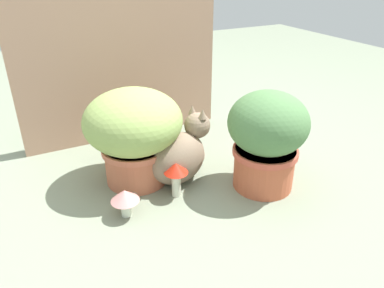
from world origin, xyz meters
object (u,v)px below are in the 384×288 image
Objects in this scene: grass_planter at (134,131)px; cat at (181,154)px; mushroom_ornament_red at (175,173)px; mushroom_ornament_pink at (125,197)px; leafy_planter at (267,137)px.

grass_planter is 1.02× the size of cat.
mushroom_ornament_red is at bearing -125.41° from cat.
grass_planter is at bearing 60.99° from mushroom_ornament_pink.
mushroom_ornament_red is (-0.35, 0.10, -0.12)m from leafy_planter.
cat is at bearing -27.23° from grass_planter.
grass_planter is 2.71× the size of mushroom_ornament_red.
grass_planter is 3.63× the size of mushroom_ornament_pink.
cat is 3.55× the size of mushroom_ornament_pink.
grass_planter is 0.22m from cat.
mushroom_ornament_red is 1.34× the size of mushroom_ornament_pink.
grass_planter reaches higher than mushroom_ornament_red.
leafy_planter reaches higher than cat.
mushroom_ornament_pink is at bearing 173.51° from leafy_planter.
leafy_planter is 0.59m from mushroom_ornament_pink.
leafy_planter is at bearing -6.49° from mushroom_ornament_pink.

